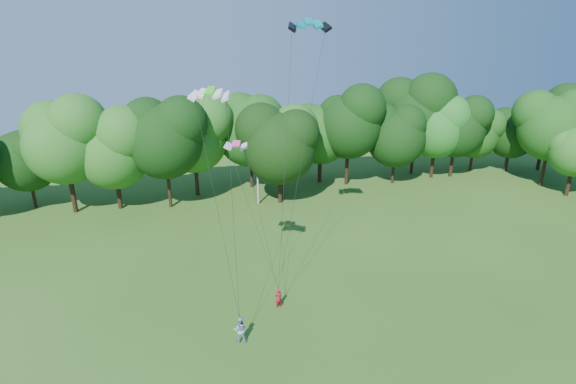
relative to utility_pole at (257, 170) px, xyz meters
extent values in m
cylinder|color=#B0B0A7|center=(0.00, 0.00, -0.12)|extent=(0.20, 0.20, 8.19)
cube|color=#B0B0A7|center=(0.00, 0.00, 3.77)|extent=(1.61, 0.44, 0.08)
imported|color=#B51724|center=(-2.49, -20.76, -3.41)|extent=(0.68, 0.55, 1.60)
imported|color=#8EA6C6|center=(-5.82, -23.87, -3.27)|extent=(1.05, 0.89, 1.88)
cube|color=#047D8D|center=(1.04, -15.89, 15.79)|extent=(3.12, 1.69, 0.59)
cube|color=#3FD41F|center=(-6.68, -21.59, 11.95)|extent=(2.59, 1.87, 0.45)
cube|color=#F44395|center=(-4.55, -16.26, 7.37)|extent=(1.89, 1.31, 0.34)
cylinder|color=black|center=(2.65, -0.08, -1.93)|extent=(0.42, 0.42, 4.55)
ellipsoid|color=black|center=(2.65, -0.08, 4.07)|extent=(9.11, 9.11, 9.94)
cylinder|color=#342515|center=(25.13, 3.83, -2.15)|extent=(0.45, 0.45, 4.11)
ellipsoid|color=#1E5F1D|center=(25.13, 3.83, 3.27)|extent=(8.23, 8.23, 8.98)
camera|label=1|loc=(-8.91, -48.46, 15.52)|focal=28.00mm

